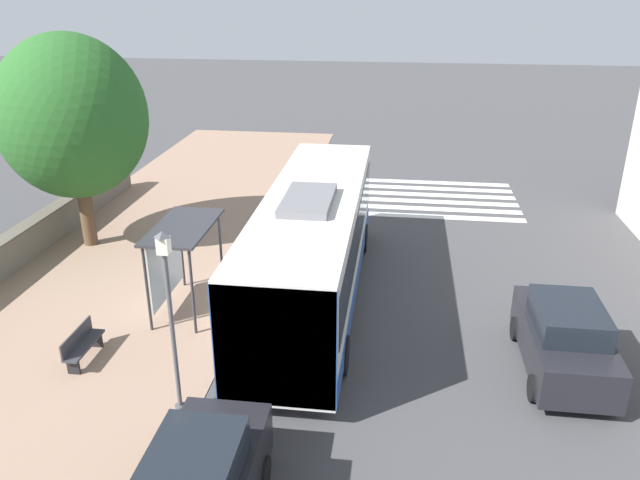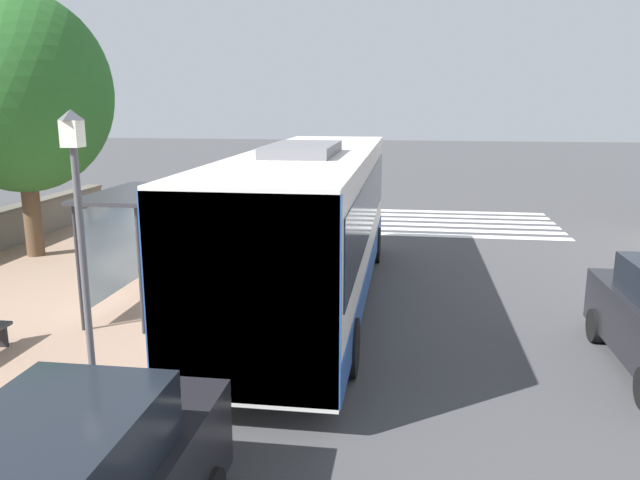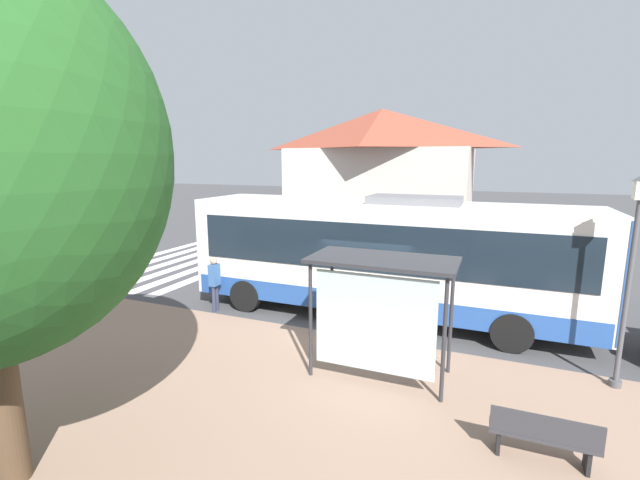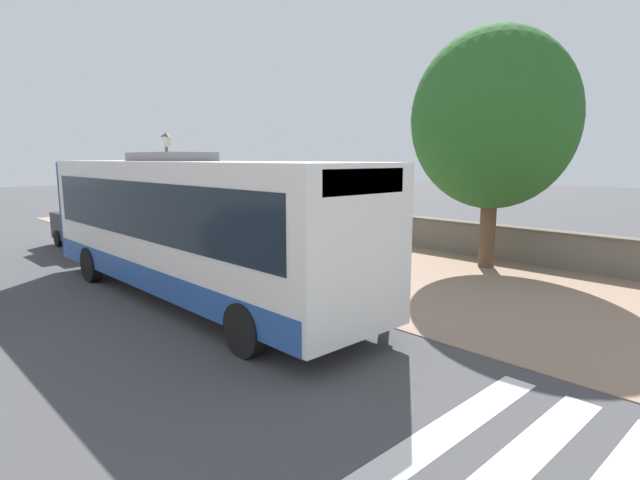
{
  "view_description": "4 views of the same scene",
  "coord_description": "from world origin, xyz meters",
  "px_view_note": "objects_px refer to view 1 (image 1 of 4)",
  "views": [
    {
      "loc": [
        4.26,
        -16.83,
        9.08
      ],
      "look_at": [
        1.86,
        1.42,
        1.36
      ],
      "focal_mm": 35.0,
      "sensor_mm": 36.0,
      "label": 1
    },
    {
      "loc": [
        4.0,
        -13.48,
        4.52
      ],
      "look_at": [
        1.85,
        1.53,
        1.12
      ],
      "focal_mm": 35.0,
      "sensor_mm": 36.0,
      "label": 2
    },
    {
      "loc": [
        -10.35,
        -3.19,
        4.66
      ],
      "look_at": [
        1.57,
        1.74,
        2.26
      ],
      "focal_mm": 24.0,
      "sensor_mm": 36.0,
      "label": 3
    },
    {
      "loc": [
        8.01,
        10.97,
        3.53
      ],
      "look_at": [
        -1.7,
        0.78,
        1.21
      ],
      "focal_mm": 28.0,
      "sensor_mm": 36.0,
      "label": 4
    }
  ],
  "objects_px": {
    "bus_shelter": "(179,241)",
    "bus": "(313,244)",
    "pedestrian": "(288,212)",
    "parked_car_far_lane": "(564,339)",
    "bench": "(82,344)",
    "street_lamp_near": "(170,310)",
    "shade_tree": "(72,117)"
  },
  "relations": [
    {
      "from": "bus_shelter",
      "to": "street_lamp_near",
      "type": "distance_m",
      "value": 4.94
    },
    {
      "from": "pedestrian",
      "to": "parked_car_far_lane",
      "type": "bearing_deg",
      "value": -42.96
    },
    {
      "from": "street_lamp_near",
      "to": "parked_car_far_lane",
      "type": "distance_m",
      "value": 9.48
    },
    {
      "from": "bus_shelter",
      "to": "street_lamp_near",
      "type": "height_order",
      "value": "street_lamp_near"
    },
    {
      "from": "bench",
      "to": "parked_car_far_lane",
      "type": "height_order",
      "value": "parked_car_far_lane"
    },
    {
      "from": "bench",
      "to": "parked_car_far_lane",
      "type": "bearing_deg",
      "value": 5.44
    },
    {
      "from": "bench",
      "to": "street_lamp_near",
      "type": "distance_m",
      "value": 4.14
    },
    {
      "from": "bus",
      "to": "street_lamp_near",
      "type": "height_order",
      "value": "street_lamp_near"
    },
    {
      "from": "bus",
      "to": "bus_shelter",
      "type": "distance_m",
      "value": 3.87
    },
    {
      "from": "pedestrian",
      "to": "bench",
      "type": "relative_size",
      "value": 1.12
    },
    {
      "from": "parked_car_far_lane",
      "to": "pedestrian",
      "type": "bearing_deg",
      "value": 137.04
    },
    {
      "from": "bus_shelter",
      "to": "bus",
      "type": "bearing_deg",
      "value": 12.96
    },
    {
      "from": "bench",
      "to": "shade_tree",
      "type": "xyz_separation_m",
      "value": [
        -3.39,
        7.27,
        4.25
      ]
    },
    {
      "from": "bus_shelter",
      "to": "bench",
      "type": "height_order",
      "value": "bus_shelter"
    },
    {
      "from": "bus_shelter",
      "to": "pedestrian",
      "type": "xyz_separation_m",
      "value": [
        2.13,
        5.8,
        -1.13
      ]
    },
    {
      "from": "bus",
      "to": "street_lamp_near",
      "type": "distance_m",
      "value": 6.03
    },
    {
      "from": "bench",
      "to": "street_lamp_near",
      "type": "height_order",
      "value": "street_lamp_near"
    },
    {
      "from": "pedestrian",
      "to": "street_lamp_near",
      "type": "height_order",
      "value": "street_lamp_near"
    },
    {
      "from": "street_lamp_near",
      "to": "shade_tree",
      "type": "height_order",
      "value": "shade_tree"
    },
    {
      "from": "pedestrian",
      "to": "shade_tree",
      "type": "height_order",
      "value": "shade_tree"
    },
    {
      "from": "bus",
      "to": "shade_tree",
      "type": "height_order",
      "value": "shade_tree"
    },
    {
      "from": "pedestrian",
      "to": "bench",
      "type": "xyz_separation_m",
      "value": [
        -3.78,
        -8.85,
        -0.56
      ]
    },
    {
      "from": "parked_car_far_lane",
      "to": "bench",
      "type": "bearing_deg",
      "value": -174.56
    },
    {
      "from": "bus_shelter",
      "to": "bench",
      "type": "xyz_separation_m",
      "value": [
        -1.65,
        -3.05,
        -1.68
      ]
    },
    {
      "from": "pedestrian",
      "to": "parked_car_far_lane",
      "type": "relative_size",
      "value": 0.42
    },
    {
      "from": "bus_shelter",
      "to": "parked_car_far_lane",
      "type": "distance_m",
      "value": 10.64
    },
    {
      "from": "pedestrian",
      "to": "shade_tree",
      "type": "xyz_separation_m",
      "value": [
        -7.16,
        -1.58,
        3.69
      ]
    },
    {
      "from": "bus",
      "to": "pedestrian",
      "type": "height_order",
      "value": "bus"
    },
    {
      "from": "bus_shelter",
      "to": "shade_tree",
      "type": "height_order",
      "value": "shade_tree"
    },
    {
      "from": "bus",
      "to": "bus_shelter",
      "type": "height_order",
      "value": "bus"
    },
    {
      "from": "bus",
      "to": "parked_car_far_lane",
      "type": "relative_size",
      "value": 2.78
    },
    {
      "from": "bench",
      "to": "pedestrian",
      "type": "bearing_deg",
      "value": 66.89
    }
  ]
}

